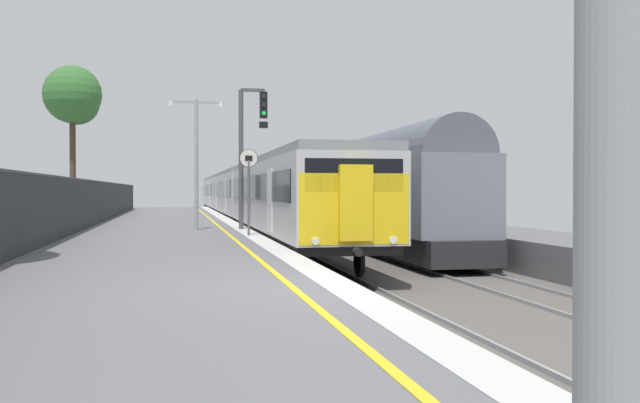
{
  "coord_description": "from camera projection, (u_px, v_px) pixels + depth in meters",
  "views": [
    {
      "loc": [
        -2.06,
        -10.81,
        1.46
      ],
      "look_at": [
        1.31,
        6.14,
        1.2
      ],
      "focal_mm": 40.8,
      "sensor_mm": 36.0,
      "label": 1
    }
  ],
  "objects": [
    {
      "name": "ground",
      "position": [
        477.0,
        320.0,
        11.55
      ],
      "size": [
        17.4,
        110.0,
        1.21
      ],
      "color": "slate"
    },
    {
      "name": "commuter_train_at_platform",
      "position": [
        243.0,
        194.0,
        46.08
      ],
      "size": [
        2.83,
        59.42,
        3.81
      ],
      "color": "#B7B7BC",
      "rests_on": "ground"
    },
    {
      "name": "freight_train_adjacent_track",
      "position": [
        349.0,
        189.0,
        34.84
      ],
      "size": [
        2.6,
        29.2,
        4.67
      ],
      "color": "#232326",
      "rests_on": "ground"
    },
    {
      "name": "signal_gantry",
      "position": [
        248.0,
        142.0,
        27.33
      ],
      "size": [
        1.1,
        0.24,
        5.3
      ],
      "color": "#47474C",
      "rests_on": "ground"
    },
    {
      "name": "speed_limit_sign",
      "position": [
        249.0,
        181.0,
        23.44
      ],
      "size": [
        0.59,
        0.08,
        2.8
      ],
      "color": "#59595B",
      "rests_on": "ground"
    },
    {
      "name": "platform_lamp_mid",
      "position": [
        196.0,
        152.0,
        26.69
      ],
      "size": [
        2.0,
        0.2,
        4.81
      ],
      "color": "#93999E",
      "rests_on": "ground"
    },
    {
      "name": "background_tree_centre",
      "position": [
        74.0,
        98.0,
        40.53
      ],
      "size": [
        3.21,
        3.21,
        8.42
      ],
      "color": "#473323",
      "rests_on": "ground"
    }
  ]
}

